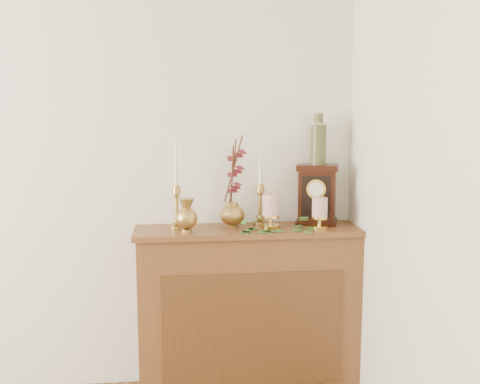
{
  "coord_description": "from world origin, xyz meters",
  "views": [
    {
      "loc": [
        1.03,
        -0.86,
        1.57
      ],
      "look_at": [
        1.34,
        2.05,
        1.13
      ],
      "focal_mm": 42.0,
      "sensor_mm": 36.0,
      "label": 1
    }
  ],
  "objects": [
    {
      "name": "pillar_candle_left",
      "position": [
        1.51,
        2.08,
        1.03
      ],
      "size": [
        0.1,
        0.1,
        0.2
      ],
      "rotation": [
        0.0,
        0.0,
        -0.08
      ],
      "color": "#DDB94D",
      "rests_on": "console_shelf"
    },
    {
      "name": "bud_vase",
      "position": [
        1.06,
        2.01,
        1.02
      ],
      "size": [
        0.11,
        0.11,
        0.18
      ],
      "rotation": [
        0.0,
        0.0,
        -0.21
      ],
      "color": "tan",
      "rests_on": "console_shelf"
    },
    {
      "name": "ginger_jar",
      "position": [
        1.33,
        2.17,
        1.16
      ],
      "size": [
        0.21,
        0.22,
        0.5
      ],
      "rotation": [
        0.0,
        0.0,
        0.42
      ],
      "color": "tan",
      "rests_on": "console_shelf"
    },
    {
      "name": "candlestick_center",
      "position": [
        1.47,
        2.17,
        1.08
      ],
      "size": [
        0.08,
        0.08,
        0.47
      ],
      "rotation": [
        0.0,
        0.0,
        -0.29
      ],
      "color": "tan",
      "rests_on": "console_shelf"
    },
    {
      "name": "mantel_clock",
      "position": [
        1.79,
        2.17,
        1.09
      ],
      "size": [
        0.26,
        0.22,
        0.33
      ],
      "rotation": [
        0.0,
        0.0,
        -0.33
      ],
      "color": "black",
      "rests_on": "console_shelf"
    },
    {
      "name": "pillar_candle_right",
      "position": [
        1.78,
        2.04,
        1.02
      ],
      "size": [
        0.09,
        0.09,
        0.18
      ],
      "rotation": [
        0.0,
        0.0,
        -0.43
      ],
      "color": "#DDB94D",
      "rests_on": "console_shelf"
    },
    {
      "name": "console_shelf",
      "position": [
        1.4,
        2.1,
        0.44
      ],
      "size": [
        1.24,
        0.34,
        0.93
      ],
      "color": "brown",
      "rests_on": "ground"
    },
    {
      "name": "ceramic_vase",
      "position": [
        1.79,
        2.17,
        1.39
      ],
      "size": [
        0.09,
        0.09,
        0.28
      ],
      "rotation": [
        0.0,
        0.0,
        -0.33
      ],
      "color": "#183021",
      "rests_on": "mantel_clock"
    },
    {
      "name": "ivy_garland",
      "position": [
        1.5,
        2.0,
        0.94
      ],
      "size": [
        0.42,
        0.19,
        0.08
      ],
      "rotation": [
        0.0,
        0.0,
        0.01
      ],
      "color": "#386827",
      "rests_on": "console_shelf"
    },
    {
      "name": "candlestick_left",
      "position": [
        1.01,
        2.11,
        1.09
      ],
      "size": [
        0.08,
        0.08,
        0.48
      ],
      "rotation": [
        0.0,
        0.0,
        0.07
      ],
      "color": "tan",
      "rests_on": "console_shelf"
    }
  ]
}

